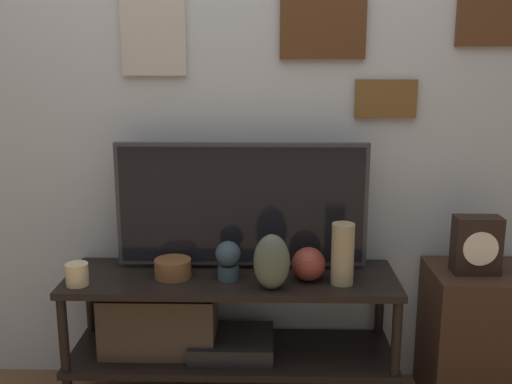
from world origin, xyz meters
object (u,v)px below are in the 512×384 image
Objects in this scene: mantel_clock at (476,245)px; candle_jar at (77,274)px; television at (242,205)px; decorative_bust at (228,259)px; vase_tall_ceramic at (343,254)px; vase_urn_stoneware at (272,262)px; vase_wide_bowl at (173,268)px; vase_round_glass at (309,264)px.

candle_jar is at bearing -175.74° from mantel_clock.
television is 0.25m from decorative_bust.
decorative_bust is (0.61, 0.08, 0.04)m from candle_jar.
vase_tall_ceramic is 1.11× the size of vase_urn_stoneware.
vase_wide_bowl is at bearing -158.21° from television.
vase_wide_bowl is 0.94× the size of decorative_bust.
television is 0.74m from candle_jar.
vase_round_glass is at bearing 32.94° from vase_urn_stoneware.
vase_tall_ceramic is at bearing -171.80° from mantel_clock.
vase_wide_bowl is 1.28m from mantel_clock.
decorative_bust is (-0.47, 0.04, -0.04)m from vase_tall_ceramic.
vase_urn_stoneware is at bearing -1.95° from candle_jar.
vase_tall_ceramic reaches higher than decorative_bust.
vase_urn_stoneware is 0.21m from decorative_bust.
vase_tall_ceramic is 1.80× the size of vase_round_glass.
mantel_clock reaches higher than decorative_bust.
decorative_bust reaches higher than vase_round_glass.
decorative_bust is (-0.18, 0.10, -0.03)m from vase_urn_stoneware.
vase_urn_stoneware is (-0.29, -0.07, -0.01)m from vase_tall_ceramic.
candle_jar is (-1.08, -0.04, -0.08)m from vase_tall_ceramic.
mantel_clock is at bearing 4.26° from candle_jar.
vase_urn_stoneware is 0.44m from vase_wide_bowl.
vase_tall_ceramic is 2.76× the size of candle_jar.
television is 4.45× the size of mantel_clock.
television is at bearing 174.79° from mantel_clock.
mantel_clock is (1.65, 0.12, 0.10)m from candle_jar.
television is 0.40m from vase_wide_bowl.
vase_tall_ceramic reaches higher than vase_wide_bowl.
vase_wide_bowl is at bearing 175.39° from vase_tall_ceramic.
television is 0.38m from vase_round_glass.
vase_round_glass is at bearing -26.32° from television.
decorative_bust reaches higher than vase_wide_bowl.
mantel_clock reaches higher than vase_round_glass.
vase_tall_ceramic is 0.15m from vase_round_glass.
vase_round_glass reaches higher than candle_jar.
mantel_clock is (0.57, 0.08, 0.02)m from vase_tall_ceramic.
vase_round_glass is at bearing 166.87° from vase_tall_ceramic.
television is 1.00m from mantel_clock.
television reaches higher than vase_urn_stoneware.
vase_round_glass is at bearing -0.81° from decorative_bust.
vase_tall_ceramic is 0.57m from mantel_clock.
vase_wide_bowl is at bearing 163.31° from vase_urn_stoneware.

